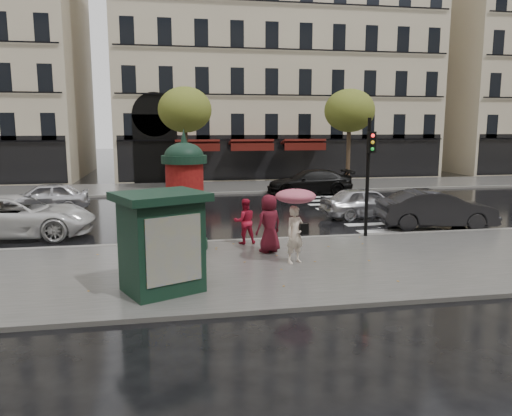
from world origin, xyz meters
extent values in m
plane|color=black|center=(0.00, 0.00, 0.00)|extent=(160.00, 160.00, 0.00)
cube|color=#474744|center=(0.00, -0.50, 0.06)|extent=(90.00, 7.00, 0.12)
cube|color=#474744|center=(0.00, 19.00, 0.06)|extent=(90.00, 6.00, 0.12)
cube|color=slate|center=(0.00, 3.00, 0.07)|extent=(90.00, 0.25, 0.14)
cube|color=slate|center=(0.00, 16.00, 0.07)|extent=(90.00, 0.25, 0.14)
cube|color=silver|center=(6.00, 9.60, 0.01)|extent=(3.60, 11.75, 0.01)
cube|color=#B7A88C|center=(6.00, 30.00, 10.00)|extent=(26.00, 14.00, 20.00)
cylinder|color=#38281C|center=(-2.00, 18.00, 2.60)|extent=(0.28, 0.28, 5.20)
ellipsoid|color=#44621F|center=(-2.00, 18.00, 5.20)|extent=(3.40, 3.40, 2.89)
cylinder|color=#38281C|center=(9.00, 18.00, 2.60)|extent=(0.28, 0.28, 5.20)
ellipsoid|color=#44621F|center=(9.00, 18.00, 5.20)|extent=(3.40, 3.40, 2.89)
imported|color=beige|center=(0.43, -0.34, 0.99)|extent=(0.75, 0.64, 1.74)
cylinder|color=black|center=(0.43, -0.34, 1.57)|extent=(0.02, 0.02, 1.10)
ellipsoid|color=#B6226D|center=(0.43, -0.34, 2.15)|extent=(1.21, 1.21, 0.42)
cone|color=black|center=(0.43, -0.34, 2.40)|extent=(0.04, 0.04, 0.09)
cube|color=black|center=(0.69, -0.41, 1.17)|extent=(0.26, 0.12, 0.33)
imported|color=#AF152E|center=(-0.66, 2.40, 0.92)|extent=(0.82, 0.66, 1.59)
imported|color=#55111D|center=(-0.06, 1.08, 1.07)|extent=(1.10, 0.96, 1.90)
cylinder|color=black|center=(-2.72, 2.05, 0.28)|extent=(1.45, 1.45, 0.31)
cylinder|color=maroon|center=(-2.72, 2.05, 1.73)|extent=(1.24, 1.24, 2.59)
cylinder|color=black|center=(-2.72, 2.05, 3.12)|extent=(1.49, 1.49, 0.26)
ellipsoid|color=black|center=(-2.72, 2.05, 3.23)|extent=(1.28, 1.28, 0.90)
cone|color=black|center=(-2.72, 2.05, 3.90)|extent=(0.21, 0.21, 0.47)
cylinder|color=black|center=(4.00, 2.80, 2.31)|extent=(0.13, 0.13, 4.38)
cube|color=black|center=(4.00, 2.56, 3.62)|extent=(0.27, 0.20, 0.77)
cube|color=black|center=(-3.49, -2.23, 1.26)|extent=(2.17, 2.00, 2.28)
cube|color=black|center=(-3.49, -2.23, 2.51)|extent=(2.60, 2.44, 0.20)
imported|color=#B9B9BE|center=(5.73, 6.96, 0.71)|extent=(4.32, 2.02, 1.43)
imported|color=black|center=(7.66, 4.20, 0.79)|extent=(4.95, 2.23, 1.58)
imported|color=silver|center=(-8.98, 5.47, 0.80)|extent=(5.87, 2.84, 1.61)
imported|color=black|center=(5.40, 15.00, 0.76)|extent=(5.31, 2.28, 1.52)
imported|color=silver|center=(-9.25, 11.38, 0.72)|extent=(4.37, 2.11, 1.44)
camera|label=1|loc=(-3.35, -14.49, 4.23)|focal=35.00mm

